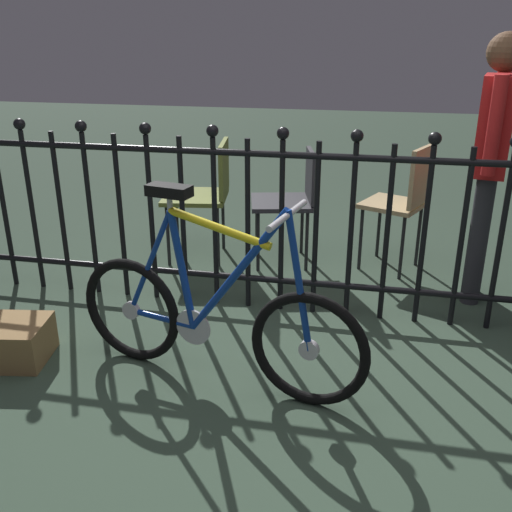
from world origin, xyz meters
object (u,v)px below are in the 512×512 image
at_px(person_visitor, 492,150).
at_px(bicycle, 214,318).
at_px(chair_olive, 207,188).
at_px(chair_charcoal, 293,195).
at_px(chair_tan, 405,196).
at_px(display_crate, 16,342).

bearing_deg(person_visitor, bicycle, -137.65).
xyz_separation_m(chair_olive, person_visitor, (1.80, -0.32, 0.41)).
bearing_deg(person_visitor, chair_charcoal, 163.50).
height_order(chair_tan, person_visitor, person_visitor).
height_order(chair_tan, chair_olive, chair_tan).
height_order(person_visitor, display_crate, person_visitor).
height_order(bicycle, person_visitor, person_visitor).
bearing_deg(display_crate, person_visitor, 27.86).
xyz_separation_m(chair_tan, chair_charcoal, (-0.76, -0.00, -0.03)).
bearing_deg(chair_tan, person_visitor, -39.29).
bearing_deg(chair_charcoal, chair_tan, 0.33).
distance_m(chair_olive, person_visitor, 1.88).
height_order(bicycle, display_crate, bicycle).
distance_m(chair_charcoal, display_crate, 2.02).
height_order(bicycle, chair_tan, bicycle).
bearing_deg(chair_olive, display_crate, -109.52).
bearing_deg(display_crate, chair_tan, 39.86).
bearing_deg(person_visitor, chair_tan, 140.71).
xyz_separation_m(chair_olive, display_crate, (-0.56, -1.57, -0.42)).
distance_m(chair_tan, person_visitor, 0.69).
xyz_separation_m(bicycle, chair_tan, (0.89, 1.57, 0.20)).
xyz_separation_m(bicycle, chair_charcoal, (0.13, 1.56, 0.17)).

